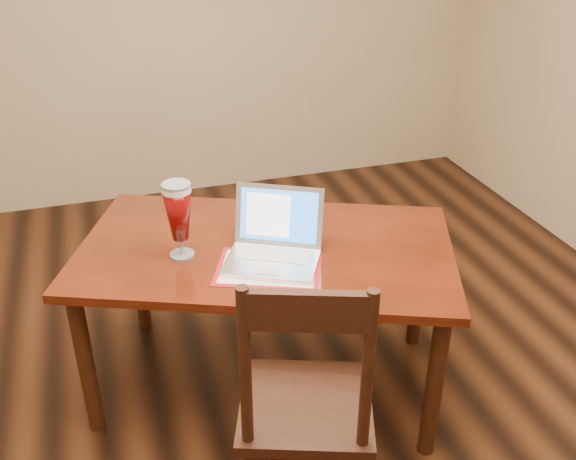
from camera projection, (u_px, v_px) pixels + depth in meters
name	position (u px, v px, depth m)	size (l,w,h in m)	color
ground	(273.00, 425.00, 2.76)	(5.00, 5.00, 0.00)	black
dining_table	(263.00, 262.00, 2.69)	(1.76, 1.40, 1.05)	#541A0B
dining_chair	(306.00, 406.00, 2.17)	(0.57, 0.56, 1.07)	black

